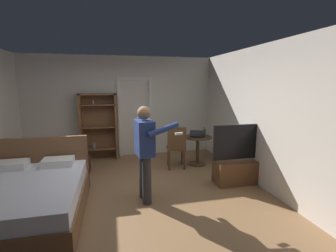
% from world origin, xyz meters
% --- Properties ---
extents(ground_plane, '(5.73, 5.73, 0.00)m').
position_xyz_m(ground_plane, '(0.00, 0.00, 0.00)').
color(ground_plane, olive).
extents(wall_back, '(5.17, 0.12, 2.67)m').
position_xyz_m(wall_back, '(0.00, 2.66, 1.34)').
color(wall_back, silver).
rests_on(wall_back, ground_plane).
extents(wall_right, '(0.12, 5.45, 2.67)m').
position_xyz_m(wall_right, '(2.53, 0.00, 1.34)').
color(wall_right, silver).
rests_on(wall_right, ground_plane).
extents(doorway_frame, '(0.93, 0.08, 2.13)m').
position_xyz_m(doorway_frame, '(0.35, 2.58, 1.22)').
color(doorway_frame, white).
rests_on(doorway_frame, ground_plane).
extents(bed, '(1.66, 2.02, 1.02)m').
position_xyz_m(bed, '(-1.57, -0.27, 0.30)').
color(bed, brown).
rests_on(bed, ground_plane).
extents(bookshelf, '(0.93, 0.32, 1.71)m').
position_xyz_m(bookshelf, '(-0.61, 2.44, 0.93)').
color(bookshelf, brown).
rests_on(bookshelf, ground_plane).
extents(tv_flatscreen, '(1.17, 0.40, 1.19)m').
position_xyz_m(tv_flatscreen, '(2.17, 0.18, 0.35)').
color(tv_flatscreen, brown).
rests_on(tv_flatscreen, ground_plane).
extents(side_table, '(0.68, 0.68, 0.70)m').
position_xyz_m(side_table, '(1.73, 1.41, 0.48)').
color(side_table, '#4C331E').
rests_on(side_table, ground_plane).
extents(laptop, '(0.42, 0.42, 0.16)m').
position_xyz_m(laptop, '(1.68, 1.37, 0.75)').
color(laptop, black).
rests_on(laptop, side_table).
extents(bottle_on_table, '(0.06, 0.06, 0.24)m').
position_xyz_m(bottle_on_table, '(1.87, 1.33, 0.80)').
color(bottle_on_table, '#39412E').
rests_on(bottle_on_table, side_table).
extents(wooden_chair, '(0.48, 0.48, 0.99)m').
position_xyz_m(wooden_chair, '(1.15, 1.26, 0.54)').
color(wooden_chair, brown).
rests_on(wooden_chair, ground_plane).
extents(person_blue_shirt, '(0.73, 0.59, 1.61)m').
position_xyz_m(person_blue_shirt, '(0.25, -0.12, 0.93)').
color(person_blue_shirt, '#333338').
rests_on(person_blue_shirt, ground_plane).
extents(suitcase_dark, '(0.53, 0.34, 0.34)m').
position_xyz_m(suitcase_dark, '(-1.09, 1.62, 0.17)').
color(suitcase_dark, '#1E2D38').
rests_on(suitcase_dark, ground_plane).
extents(suitcase_small, '(0.51, 0.38, 0.34)m').
position_xyz_m(suitcase_small, '(-1.04, 1.44, 0.17)').
color(suitcase_small, '#4C1919').
rests_on(suitcase_small, ground_plane).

